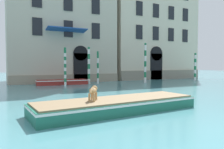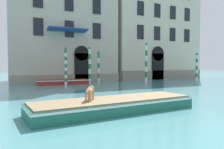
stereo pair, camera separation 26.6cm
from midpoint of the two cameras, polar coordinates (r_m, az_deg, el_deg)
palazzo_left at (r=28.45m, az=-12.53°, el=16.84°), size 12.24×7.40×18.13m
palazzo_right at (r=33.89m, az=10.58°, el=12.40°), size 13.41×6.13×15.68m
boat_foreground at (r=9.43m, az=1.57°, el=-7.85°), size 7.38×2.61×0.56m
dog_on_deck at (r=8.85m, az=-4.96°, el=-4.28°), size 0.59×0.79×0.60m
boat_moored_near_palazzo at (r=22.81m, az=-12.37°, el=-1.89°), size 5.15×1.99×0.48m
mooring_pole_0 at (r=21.49m, az=-11.64°, el=2.14°), size 0.24×0.24×3.69m
mooring_pole_1 at (r=23.68m, az=-3.18°, el=1.97°), size 0.22×0.22×3.48m
mooring_pole_2 at (r=29.24m, az=21.50°, el=1.91°), size 0.28×0.28×3.48m
mooring_pole_3 at (r=23.13m, az=-5.54°, el=2.47°), size 0.27×0.27×3.89m
mooring_pole_4 at (r=24.55m, az=9.23°, el=3.08°), size 0.26×0.26×4.43m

